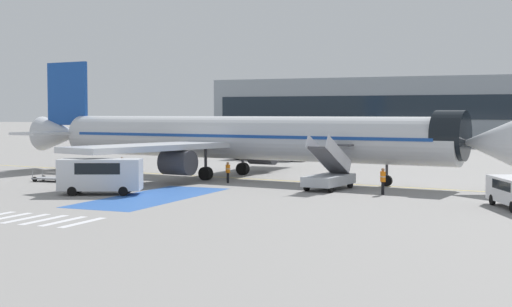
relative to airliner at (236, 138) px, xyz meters
name	(u,v)px	position (x,y,z in m)	size (l,w,h in m)	color
ground_plane	(261,179)	(2.43, -0.28, -3.44)	(600.00, 600.00, 0.00)	gray
apron_leadline_yellow	(242,178)	(0.62, -0.09, -3.44)	(0.20, 80.73, 0.01)	gold
apron_stand_patch_blue	(153,197)	(0.62, -14.71, -3.44)	(5.03, 13.47, 0.01)	#2856A8
apron_walkway_bar_1	(8,217)	(-1.78, -25.55, -3.44)	(0.44, 3.60, 0.01)	silver
apron_walkway_bar_2	(26,218)	(-0.58, -25.55, -3.44)	(0.44, 3.60, 0.01)	silver
apron_walkway_bar_3	(44,220)	(0.62, -25.55, -3.44)	(0.44, 3.60, 0.01)	silver
apron_walkway_bar_4	(63,221)	(1.82, -25.55, -3.44)	(0.44, 3.60, 0.01)	silver
apron_walkway_bar_5	(83,223)	(3.02, -25.55, -3.44)	(0.44, 3.60, 0.01)	silver
airliner	(236,138)	(0.00, 0.00, 0.00)	(46.18, 31.01, 10.52)	silver
boarding_stairs_forward	(329,176)	(10.02, -5.81, -2.45)	(2.85, 5.45, 4.03)	#ADB2BA
fuel_tanker	(269,146)	(-5.81, 22.40, -1.79)	(9.84, 2.67, 3.28)	#38383D
service_van_0	(100,173)	(-3.44, -14.73, -2.01)	(5.87, 4.09, 2.42)	silver
baggage_cart	(50,178)	(-12.65, -8.49, -3.19)	(2.75, 1.78, 0.87)	gray
ground_crew_0	(383,179)	(14.32, -7.57, -2.38)	(0.43, 0.48, 1.83)	black
ground_crew_1	(228,171)	(1.19, -4.16, -2.48)	(0.47, 0.46, 1.68)	black
ground_crew_2	(122,165)	(-9.93, -2.23, -2.47)	(0.39, 0.49, 1.68)	#191E38
ground_crew_3	(87,167)	(-11.73, -4.87, -2.51)	(0.44, 0.24, 1.63)	#2D2D33
traffic_cone_0	(116,175)	(-9.02, -4.49, -3.11)	(0.59, 0.59, 0.65)	orange
terminal_building	(469,111)	(11.26, 74.64, 2.50)	(93.55, 12.10, 11.88)	#89939E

